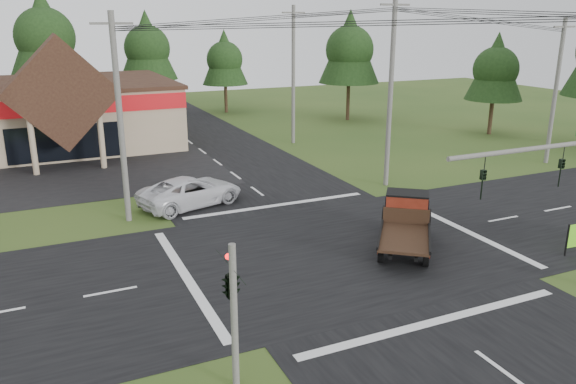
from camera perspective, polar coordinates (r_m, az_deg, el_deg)
ground at (r=25.84m, az=5.01°, el=-5.90°), size 120.00×120.00×0.00m
road_ns at (r=25.84m, az=5.01°, el=-5.88°), size 12.00×120.00×0.02m
road_ew at (r=25.84m, az=5.01°, el=-5.88°), size 120.00×12.00×0.02m
parking_apron at (r=40.96m, az=-26.63°, el=1.05°), size 28.00×14.00×0.02m
traffic_signal_corner at (r=15.47m, az=-5.84°, el=-8.05°), size 0.53×2.48×4.40m
utility_pole_nw at (r=29.28m, az=-16.70°, el=7.19°), size 2.00×0.30×10.50m
utility_pole_ne at (r=35.09m, az=10.38°, el=10.00°), size 2.00×0.30×11.50m
utility_pole_far at (r=44.59m, az=25.54°, el=9.26°), size 2.00×0.30×10.20m
utility_pole_n at (r=47.23m, az=0.54°, el=11.86°), size 2.00×0.30×11.20m
tree_row_c at (r=61.68m, az=-23.49°, el=14.51°), size 7.28×7.28×13.13m
tree_row_d at (r=63.81m, az=-14.14°, el=14.21°), size 6.16×6.16×11.11m
tree_row_e at (r=63.93m, az=-6.46°, el=13.40°), size 5.04×5.04×9.09m
tree_side_ne at (r=58.84m, az=6.29°, el=14.40°), size 6.16×6.16×11.11m
tree_side_e_near at (r=54.23m, az=20.38°, el=11.81°), size 5.04×5.04×9.09m
antique_flatbed_truck at (r=25.98m, az=11.86°, el=-3.22°), size 5.26×5.93×2.42m
white_pickup at (r=31.99m, az=-9.85°, el=0.05°), size 6.49×4.40×1.65m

